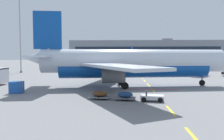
{
  "coord_description": "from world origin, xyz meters",
  "views": [
    {
      "loc": [
        13.4,
        -12.72,
        5.21
      ],
      "look_at": [
        11.46,
        30.54,
        2.43
      ],
      "focal_mm": 36.53,
      "sensor_mm": 36.0,
      "label": 1
    }
  ],
  "objects_px": {
    "apron_light_mast_near": "(20,16)",
    "airliner_far_center": "(123,60)",
    "baggage_train": "(125,96)",
    "uld_cargo_container": "(17,87)",
    "catering_truck": "(199,70)",
    "airliner_foreground": "(131,63)"
  },
  "relations": [
    {
      "from": "airliner_foreground",
      "to": "apron_light_mast_near",
      "type": "relative_size",
      "value": 1.28
    },
    {
      "from": "airliner_far_center",
      "to": "uld_cargo_container",
      "type": "height_order",
      "value": "airliner_far_center"
    },
    {
      "from": "catering_truck",
      "to": "baggage_train",
      "type": "bearing_deg",
      "value": -120.75
    },
    {
      "from": "airliner_far_center",
      "to": "apron_light_mast_near",
      "type": "xyz_separation_m",
      "value": [
        -30.6,
        -37.03,
        13.68
      ]
    },
    {
      "from": "airliner_far_center",
      "to": "catering_truck",
      "type": "bearing_deg",
      "value": -67.29
    },
    {
      "from": "uld_cargo_container",
      "to": "catering_truck",
      "type": "bearing_deg",
      "value": 39.05
    },
    {
      "from": "apron_light_mast_near",
      "to": "airliner_far_center",
      "type": "bearing_deg",
      "value": 50.43
    },
    {
      "from": "baggage_train",
      "to": "apron_light_mast_near",
      "type": "bearing_deg",
      "value": 127.1
    },
    {
      "from": "catering_truck",
      "to": "baggage_train",
      "type": "distance_m",
      "value": 37.14
    },
    {
      "from": "uld_cargo_container",
      "to": "baggage_train",
      "type": "bearing_deg",
      "value": -16.21
    },
    {
      "from": "catering_truck",
      "to": "airliner_far_center",
      "type": "bearing_deg",
      "value": 112.71
    },
    {
      "from": "airliner_far_center",
      "to": "baggage_train",
      "type": "distance_m",
      "value": 77.83
    },
    {
      "from": "airliner_far_center",
      "to": "uld_cargo_container",
      "type": "relative_size",
      "value": 15.36
    },
    {
      "from": "airliner_far_center",
      "to": "baggage_train",
      "type": "xyz_separation_m",
      "value": [
        0.23,
        -77.79,
        -2.57
      ]
    },
    {
      "from": "baggage_train",
      "to": "airliner_foreground",
      "type": "bearing_deg",
      "value": 84.89
    },
    {
      "from": "airliner_foreground",
      "to": "catering_truck",
      "type": "relative_size",
      "value": 4.97
    },
    {
      "from": "airliner_foreground",
      "to": "airliner_far_center",
      "type": "height_order",
      "value": "airliner_foreground"
    },
    {
      "from": "airliner_foreground",
      "to": "uld_cargo_container",
      "type": "xyz_separation_m",
      "value": [
        -16.01,
        -7.22,
        -3.15
      ]
    },
    {
      "from": "apron_light_mast_near",
      "to": "catering_truck",
      "type": "bearing_deg",
      "value": -10.08
    },
    {
      "from": "airliner_foreground",
      "to": "apron_light_mast_near",
      "type": "xyz_separation_m",
      "value": [
        -31.86,
        29.19,
        12.83
      ]
    },
    {
      "from": "airliner_foreground",
      "to": "uld_cargo_container",
      "type": "distance_m",
      "value": 17.84
    },
    {
      "from": "airliner_far_center",
      "to": "baggage_train",
      "type": "height_order",
      "value": "airliner_far_center"
    }
  ]
}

